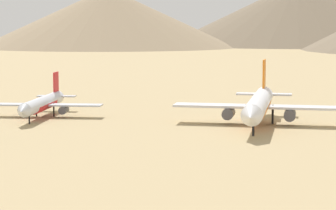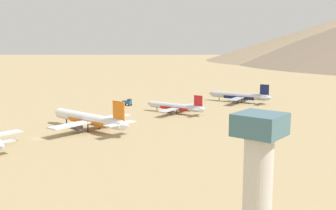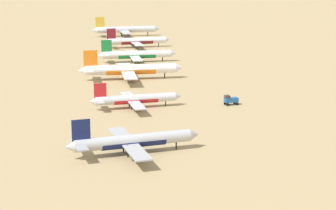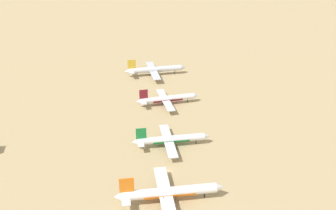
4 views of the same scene
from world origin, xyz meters
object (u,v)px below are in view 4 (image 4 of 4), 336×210
parked_jet_2 (168,192)px  parked_jet_5 (155,70)px  parked_jet_3 (170,139)px  parked_jet_4 (167,99)px

parked_jet_2 → parked_jet_5: (15.08, 146.03, -0.03)m
parked_jet_3 → parked_jet_4: bearing=82.2°
parked_jet_3 → parked_jet_4: 50.72m
parked_jet_2 → parked_jet_3: parked_jet_2 is taller
parked_jet_4 → parked_jet_2: bearing=-99.5°
parked_jet_3 → parked_jet_5: bearing=86.5°
parked_jet_2 → parked_jet_5: size_ratio=1.02×
parked_jet_3 → parked_jet_4: size_ratio=1.01×
parked_jet_2 → parked_jet_4: 95.57m
parked_jet_3 → parked_jet_2: bearing=-101.4°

